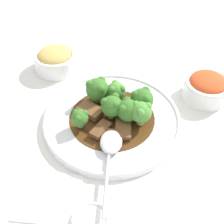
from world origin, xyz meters
TOP-DOWN VIEW (x-y plane):
  - ground_plane at (0.00, 0.00)m, footprint 4.00×4.00m
  - main_plate at (0.00, 0.00)m, footprint 0.31×0.31m
  - beef_strip_0 at (0.05, -0.01)m, footprint 0.07×0.06m
  - beef_strip_1 at (0.00, 0.07)m, footprint 0.04×0.05m
  - beef_strip_2 at (-0.03, 0.04)m, footprint 0.03×0.06m
  - beef_strip_3 at (0.02, 0.04)m, footprint 0.05×0.06m
  - beef_strip_4 at (-0.03, -0.03)m, footprint 0.08×0.06m
  - broccoli_floret_0 at (0.00, -0.00)m, footprint 0.05×0.05m
  - broccoli_floret_1 at (-0.01, -0.05)m, footprint 0.04×0.04m
  - broccoli_floret_2 at (-0.06, 0.02)m, footprint 0.05×0.05m
  - broccoli_floret_3 at (-0.07, -0.02)m, footprint 0.05×0.05m
  - broccoli_floret_4 at (-0.04, 0.01)m, footprint 0.05×0.05m
  - broccoli_floret_5 at (0.07, 0.03)m, footprint 0.04×0.04m
  - broccoli_floret_6 at (0.03, -0.05)m, footprint 0.05×0.05m
  - serving_spoon at (0.00, 0.09)m, footprint 0.05×0.20m
  - side_bowl_kimchi at (-0.23, -0.09)m, footprint 0.11×0.11m
  - side_bowl_appetizer at (0.16, -0.20)m, footprint 0.12×0.12m
  - sauce_dish at (0.03, 0.24)m, footprint 0.07×0.07m
  - paper_napkin at (0.11, 0.19)m, footprint 0.12×0.12m

SIDE VIEW (x-z plane):
  - ground_plane at x=0.00m, z-range 0.00..0.00m
  - paper_napkin at x=0.11m, z-range 0.00..0.01m
  - sauce_dish at x=0.03m, z-range 0.00..0.01m
  - main_plate at x=0.00m, z-range 0.00..0.02m
  - beef_strip_2 at x=-0.03m, z-range 0.02..0.03m
  - beef_strip_1 at x=0.00m, z-range 0.02..0.03m
  - beef_strip_3 at x=0.02m, z-range 0.02..0.03m
  - serving_spoon at x=0.00m, z-range 0.02..0.03m
  - beef_strip_4 at x=-0.03m, z-range 0.02..0.03m
  - beef_strip_0 at x=0.05m, z-range 0.02..0.03m
  - side_bowl_appetizer at x=0.16m, z-range 0.00..0.06m
  - side_bowl_kimchi at x=-0.23m, z-range 0.00..0.06m
  - broccoli_floret_5 at x=0.07m, z-range 0.02..0.07m
  - broccoli_floret_1 at x=-0.01m, z-range 0.02..0.08m
  - broccoli_floret_4 at x=-0.04m, z-range 0.02..0.08m
  - broccoli_floret_0 at x=0.00m, z-range 0.02..0.08m
  - broccoli_floret_3 at x=-0.07m, z-range 0.02..0.08m
  - broccoli_floret_6 at x=0.03m, z-range 0.02..0.08m
  - broccoli_floret_2 at x=-0.06m, z-range 0.03..0.08m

